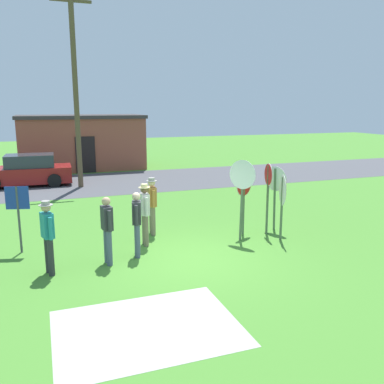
# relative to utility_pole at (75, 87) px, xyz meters

# --- Properties ---
(ground_plane) EXTENTS (80.00, 80.00, 0.00)m
(ground_plane) POSITION_rel_utility_pole_xyz_m (1.66, -10.84, -4.66)
(ground_plane) COLOR #47842D
(street_asphalt) EXTENTS (60.00, 6.40, 0.01)m
(street_asphalt) POSITION_rel_utility_pole_xyz_m (1.66, 0.65, -4.66)
(street_asphalt) COLOR #4C4C51
(street_asphalt) RESTS_ON ground
(concrete_path) EXTENTS (3.20, 2.40, 0.01)m
(concrete_path) POSITION_rel_utility_pole_xyz_m (-0.13, -13.68, -4.66)
(concrete_path) COLOR #ADAAA3
(concrete_path) RESTS_ON ground
(building_background) EXTENTS (7.41, 3.94, 3.27)m
(building_background) POSITION_rel_utility_pole_xyz_m (0.70, 6.10, -3.02)
(building_background) COLOR brown
(building_background) RESTS_ON ground
(utility_pole) EXTENTS (1.80, 0.24, 8.95)m
(utility_pole) POSITION_rel_utility_pole_xyz_m (0.00, 0.00, 0.00)
(utility_pole) COLOR brown
(utility_pole) RESTS_ON ground
(parked_car_on_street) EXTENTS (4.36, 2.13, 1.51)m
(parked_car_on_street) POSITION_rel_utility_pole_xyz_m (-2.42, 1.30, -3.97)
(parked_car_on_street) COLOR maroon
(parked_car_on_street) RESTS_ON ground
(stop_sign_center_cluster) EXTENTS (0.15, 0.66, 2.16)m
(stop_sign_center_cluster) POSITION_rel_utility_pole_xyz_m (4.62, -9.56, -3.21)
(stop_sign_center_cluster) COLOR #51664C
(stop_sign_center_cluster) RESTS_ON ground
(stop_sign_nearest) EXTENTS (0.37, 0.71, 2.01)m
(stop_sign_nearest) POSITION_rel_utility_pole_xyz_m (5.05, -9.26, -3.29)
(stop_sign_nearest) COLOR #51664C
(stop_sign_nearest) RESTS_ON ground
(stop_sign_far_back) EXTENTS (0.32, 0.84, 1.93)m
(stop_sign_far_back) POSITION_rel_utility_pole_xyz_m (4.70, -10.22, -3.35)
(stop_sign_far_back) COLOR #51664C
(stop_sign_far_back) RESTS_ON ground
(stop_sign_low_front) EXTENTS (0.51, 0.71, 2.34)m
(stop_sign_low_front) POSITION_rel_utility_pole_xyz_m (3.62, -9.84, -3.05)
(stop_sign_low_front) COLOR #51664C
(stop_sign_low_front) RESTS_ON ground
(stop_sign_rear_left) EXTENTS (0.63, 0.30, 1.86)m
(stop_sign_rear_left) POSITION_rel_utility_pole_xyz_m (3.92, -9.36, -3.41)
(stop_sign_rear_left) COLOR #51664C
(stop_sign_rear_left) RESTS_ON ground
(person_holding_notes) EXTENTS (0.26, 0.57, 1.69)m
(person_holding_notes) POSITION_rel_utility_pole_xyz_m (-0.29, -10.40, -3.71)
(person_holding_notes) COLOR #4C5670
(person_holding_notes) RESTS_ON ground
(person_with_sunhat) EXTENTS (0.31, 0.57, 1.74)m
(person_with_sunhat) POSITION_rel_utility_pole_xyz_m (0.90, -9.32, -3.68)
(person_with_sunhat) COLOR #7A6B56
(person_with_sunhat) RESTS_ON ground
(person_near_signs) EXTENTS (0.30, 0.56, 1.69)m
(person_near_signs) POSITION_rel_utility_pole_xyz_m (0.50, -10.12, -3.71)
(person_near_signs) COLOR #4C5670
(person_near_signs) RESTS_ON ground
(person_in_blue) EXTENTS (0.32, 0.55, 1.74)m
(person_in_blue) POSITION_rel_utility_pole_xyz_m (-1.66, -10.57, -3.68)
(person_in_blue) COLOR #2D2D33
(person_in_blue) RESTS_ON ground
(person_on_left) EXTENTS (0.31, 0.57, 1.74)m
(person_on_left) POSITION_rel_utility_pole_xyz_m (1.34, -8.43, -3.68)
(person_on_left) COLOR #7A6B56
(person_on_left) RESTS_ON ground
(info_panel_middle) EXTENTS (0.59, 0.18, 1.79)m
(info_panel_middle) POSITION_rel_utility_pole_xyz_m (-2.34, -8.79, -3.43)
(info_panel_middle) COLOR #4C4C51
(info_panel_middle) RESTS_ON ground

